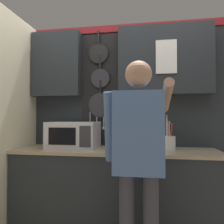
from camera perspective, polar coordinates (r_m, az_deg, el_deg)
base_cabinet_counter at (r=2.38m, az=0.87°, el=-20.94°), size 2.05×0.59×0.93m
back_wall_unit at (r=2.50m, az=2.24°, el=3.88°), size 2.62×0.22×2.33m
microwave at (r=2.40m, az=-9.95°, el=-5.89°), size 0.52×0.38×0.28m
knife_block at (r=2.27m, az=5.60°, el=-6.98°), size 0.12×0.15×0.29m
utensil_crock at (r=2.28m, az=14.65°, el=-7.44°), size 0.13×0.13×0.35m
person at (r=1.71m, az=6.98°, el=-9.72°), size 0.54×0.65×1.69m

